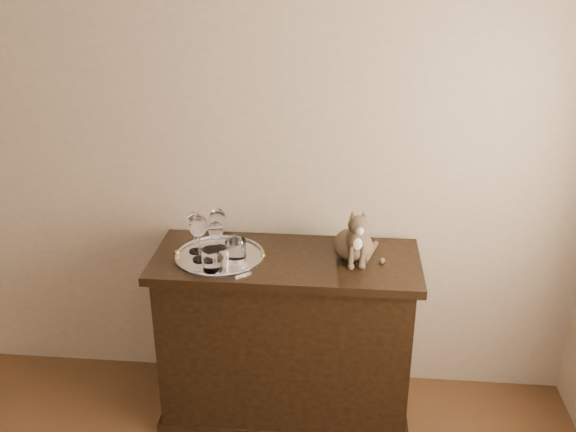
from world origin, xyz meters
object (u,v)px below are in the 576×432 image
at_px(wine_glass_c, 199,238).
at_px(wine_glass_a, 195,232).
at_px(wine_glass_d, 216,240).
at_px(cat, 354,231).
at_px(tumbler_c, 238,248).
at_px(wine_glass_b, 218,228).
at_px(tumbler_a, 235,252).
at_px(tray, 220,257).
at_px(tumbler_b, 212,260).
at_px(sideboard, 286,337).

bearing_deg(wine_glass_c, wine_glass_a, 115.42).
relative_size(wine_glass_d, cat, 0.66).
height_order(wine_glass_a, tumbler_c, wine_glass_a).
distance_m(wine_glass_a, wine_glass_b, 0.11).
bearing_deg(tumbler_a, tray, 151.34).
bearing_deg(tumbler_b, wine_glass_d, 91.11).
height_order(wine_glass_b, wine_glass_d, wine_glass_b).
relative_size(wine_glass_a, tumbler_a, 2.03).
bearing_deg(sideboard, wine_glass_c, -169.36).
bearing_deg(tumbler_a, tumbler_b, -133.99).
height_order(wine_glass_a, tumbler_b, wine_glass_a).
xyz_separation_m(wine_glass_a, wine_glass_c, (0.04, -0.08, 0.01)).
xyz_separation_m(wine_glass_c, tumbler_a, (0.16, -0.00, -0.06)).
distance_m(tray, wine_glass_a, 0.16).
xyz_separation_m(wine_glass_a, wine_glass_d, (0.11, -0.05, -0.01)).
bearing_deg(wine_glass_a, wine_glass_d, -26.25).
bearing_deg(tumbler_b, tumbler_c, 56.59).
height_order(sideboard, wine_glass_b, wine_glass_b).
xyz_separation_m(wine_glass_a, wine_glass_b, (0.10, 0.04, 0.00)).
bearing_deg(wine_glass_a, tumbler_c, -8.96).
distance_m(sideboard, cat, 0.63).
distance_m(wine_glass_b, wine_glass_c, 0.14).
height_order(tray, wine_glass_a, wine_glass_a).
distance_m(tray, wine_glass_b, 0.13).
relative_size(wine_glass_c, wine_glass_d, 1.20).
bearing_deg(tumbler_a, wine_glass_b, 128.11).
bearing_deg(tray, wine_glass_c, -153.41).
bearing_deg(tumbler_c, tray, -175.61).
relative_size(wine_glass_a, wine_glass_b, 0.98).
distance_m(tumbler_c, cat, 0.52).
relative_size(wine_glass_a, wine_glass_d, 1.09).
relative_size(sideboard, wine_glass_c, 5.64).
xyz_separation_m(wine_glass_a, tumbler_b, (0.11, -0.17, -0.05)).
height_order(wine_glass_d, tumbler_a, wine_glass_d).
relative_size(tray, tumbler_b, 4.13).
bearing_deg(cat, wine_glass_d, 177.69).
distance_m(wine_glass_c, tumbler_b, 0.13).
relative_size(tray, cat, 1.50).
relative_size(tumbler_a, cat, 0.36).
relative_size(tray, tumbler_c, 4.86).
height_order(tumbler_b, cat, cat).
xyz_separation_m(wine_glass_c, cat, (0.67, 0.09, 0.02)).
relative_size(tumbler_b, cat, 0.36).
xyz_separation_m(sideboard, tray, (-0.29, -0.03, 0.43)).
bearing_deg(tumbler_a, wine_glass_a, 157.75).
bearing_deg(wine_glass_d, tumbler_b, -88.89).
height_order(wine_glass_a, cat, cat).
bearing_deg(sideboard, tumbler_b, -152.30).
relative_size(wine_glass_a, wine_glass_c, 0.91).
bearing_deg(tumbler_c, wine_glass_d, -166.21).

